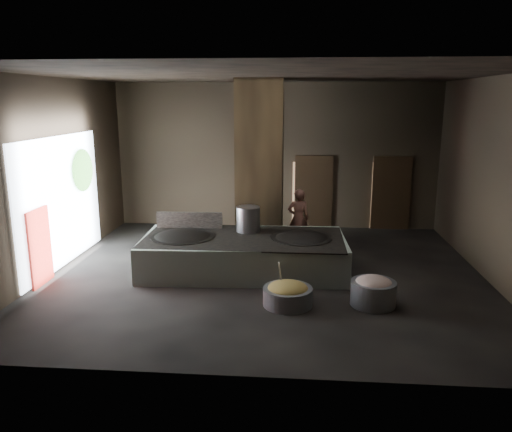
# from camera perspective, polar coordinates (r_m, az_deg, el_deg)

# --- Properties ---
(floor) EXTENTS (10.00, 9.00, 0.10)m
(floor) POSITION_cam_1_polar(r_m,az_deg,el_deg) (11.82, 1.19, -6.78)
(floor) COLOR black
(floor) RESTS_ON ground
(ceiling) EXTENTS (10.00, 9.00, 0.10)m
(ceiling) POSITION_cam_1_polar(r_m,az_deg,el_deg) (11.12, 1.31, 16.10)
(ceiling) COLOR black
(ceiling) RESTS_ON back_wall
(back_wall) EXTENTS (10.00, 0.10, 4.50)m
(back_wall) POSITION_cam_1_polar(r_m,az_deg,el_deg) (15.75, 2.28, 6.86)
(back_wall) COLOR black
(back_wall) RESTS_ON ground
(front_wall) EXTENTS (10.00, 0.10, 4.50)m
(front_wall) POSITION_cam_1_polar(r_m,az_deg,el_deg) (6.80, -1.14, -1.62)
(front_wall) COLOR black
(front_wall) RESTS_ON ground
(left_wall) EXTENTS (0.10, 9.00, 4.50)m
(left_wall) POSITION_cam_1_polar(r_m,az_deg,el_deg) (12.60, -22.40, 4.28)
(left_wall) COLOR black
(left_wall) RESTS_ON ground
(right_wall) EXTENTS (0.10, 9.00, 4.50)m
(right_wall) POSITION_cam_1_polar(r_m,az_deg,el_deg) (12.04, 26.04, 3.56)
(right_wall) COLOR black
(right_wall) RESTS_ON ground
(pillar) EXTENTS (1.20, 1.20, 4.50)m
(pillar) POSITION_cam_1_polar(r_m,az_deg,el_deg) (13.14, 0.45, 5.60)
(pillar) COLOR black
(pillar) RESTS_ON ground
(hearth_platform) EXTENTS (4.83, 2.47, 0.82)m
(hearth_platform) POSITION_cam_1_polar(r_m,az_deg,el_deg) (11.84, -1.40, -4.38)
(hearth_platform) COLOR silver
(hearth_platform) RESTS_ON ground
(platform_cap) EXTENTS (4.64, 2.23, 0.03)m
(platform_cap) POSITION_cam_1_polar(r_m,az_deg,el_deg) (11.73, -1.42, -2.50)
(platform_cap) COLOR black
(platform_cap) RESTS_ON hearth_platform
(wok_left) EXTENTS (1.49, 1.49, 0.41)m
(wok_left) POSITION_cam_1_polar(r_m,az_deg,el_deg) (11.94, -8.38, -2.68)
(wok_left) COLOR black
(wok_left) RESTS_ON hearth_platform
(wok_left_rim) EXTENTS (1.52, 1.52, 0.05)m
(wok_left_rim) POSITION_cam_1_polar(r_m,az_deg,el_deg) (11.92, -8.40, -2.36)
(wok_left_rim) COLOR black
(wok_left_rim) RESTS_ON hearth_platform
(wok_right) EXTENTS (1.39, 1.39, 0.39)m
(wok_right) POSITION_cam_1_polar(r_m,az_deg,el_deg) (11.73, 5.19, -2.88)
(wok_right) COLOR black
(wok_right) RESTS_ON hearth_platform
(wok_right_rim) EXTENTS (1.42, 1.42, 0.05)m
(wok_right_rim) POSITION_cam_1_polar(r_m,az_deg,el_deg) (11.71, 5.20, -2.55)
(wok_right_rim) COLOR black
(wok_right_rim) RESTS_ON hearth_platform
(stock_pot) EXTENTS (0.58, 0.58, 0.62)m
(stock_pot) POSITION_cam_1_polar(r_m,az_deg,el_deg) (12.17, -0.91, -0.38)
(stock_pot) COLOR gray
(stock_pot) RESTS_ON hearth_platform
(splash_guard) EXTENTS (1.65, 0.13, 0.41)m
(splash_guard) POSITION_cam_1_polar(r_m,az_deg,el_deg) (12.62, -7.61, -0.47)
(splash_guard) COLOR black
(splash_guard) RESTS_ON hearth_platform
(cook) EXTENTS (0.65, 0.48, 1.63)m
(cook) POSITION_cam_1_polar(r_m,az_deg,el_deg) (13.64, 4.85, -0.29)
(cook) COLOR #A06151
(cook) RESTS_ON ground
(veg_basin) EXTENTS (1.19, 1.19, 0.36)m
(veg_basin) POSITION_cam_1_polar(r_m,az_deg,el_deg) (10.02, 3.65, -9.15)
(veg_basin) COLOR slate
(veg_basin) RESTS_ON ground
(veg_fill) EXTENTS (0.81, 0.81, 0.25)m
(veg_fill) POSITION_cam_1_polar(r_m,az_deg,el_deg) (9.96, 3.66, -8.25)
(veg_fill) COLOR olive
(veg_fill) RESTS_ON veg_basin
(ladle) EXTENTS (0.10, 0.39, 0.70)m
(ladle) POSITION_cam_1_polar(r_m,az_deg,el_deg) (10.03, 2.83, -6.86)
(ladle) COLOR gray
(ladle) RESTS_ON veg_basin
(meat_basin) EXTENTS (1.18, 1.18, 0.49)m
(meat_basin) POSITION_cam_1_polar(r_m,az_deg,el_deg) (10.25, 13.24, -8.58)
(meat_basin) COLOR slate
(meat_basin) RESTS_ON ground
(meat_fill) EXTENTS (0.74, 0.74, 0.28)m
(meat_fill) POSITION_cam_1_polar(r_m,az_deg,el_deg) (10.18, 13.30, -7.51)
(meat_fill) COLOR #A46F62
(meat_fill) RESTS_ON meat_basin
(doorway_near) EXTENTS (1.18, 0.08, 2.38)m
(doorway_near) POSITION_cam_1_polar(r_m,az_deg,el_deg) (15.81, 6.58, 2.59)
(doorway_near) COLOR black
(doorway_near) RESTS_ON ground
(doorway_near_glow) EXTENTS (0.87, 0.04, 2.06)m
(doorway_near_glow) POSITION_cam_1_polar(r_m,az_deg,el_deg) (15.84, 5.76, 2.45)
(doorway_near_glow) COLOR #8C6647
(doorway_near_glow) RESTS_ON ground
(doorway_far) EXTENTS (1.18, 0.08, 2.38)m
(doorway_far) POSITION_cam_1_polar(r_m,az_deg,el_deg) (16.07, 15.17, 2.39)
(doorway_far) COLOR black
(doorway_far) RESTS_ON ground
(doorway_far_glow) EXTENTS (0.89, 0.04, 2.11)m
(doorway_far_glow) POSITION_cam_1_polar(r_m,az_deg,el_deg) (16.07, 14.63, 2.24)
(doorway_far_glow) COLOR #8C6647
(doorway_far_glow) RESTS_ON ground
(left_opening) EXTENTS (0.04, 4.20, 3.10)m
(left_opening) POSITION_cam_1_polar(r_m,az_deg,el_deg) (12.84, -21.35, 1.57)
(left_opening) COLOR white
(left_opening) RESTS_ON ground
(pavilion_sliver) EXTENTS (0.05, 0.90, 1.70)m
(pavilion_sliver) POSITION_cam_1_polar(r_m,az_deg,el_deg) (11.85, -23.46, -3.27)
(pavilion_sliver) COLOR maroon
(pavilion_sliver) RESTS_ON ground
(tree_silhouette) EXTENTS (0.28, 1.10, 1.10)m
(tree_silhouette) POSITION_cam_1_polar(r_m,az_deg,el_deg) (13.68, -19.19, 4.96)
(tree_silhouette) COLOR #194714
(tree_silhouette) RESTS_ON left_opening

